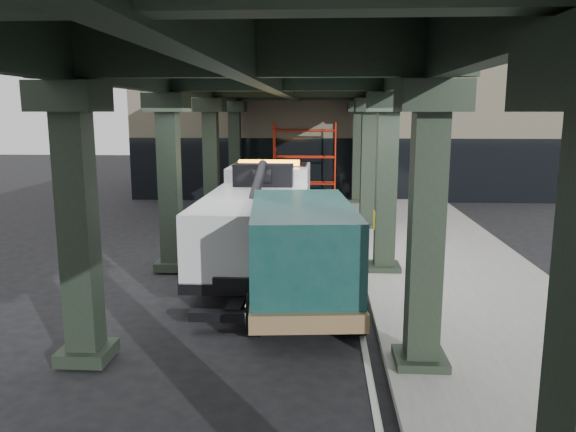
% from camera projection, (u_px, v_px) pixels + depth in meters
% --- Properties ---
extents(ground, '(90.00, 90.00, 0.00)m').
position_uv_depth(ground, '(287.00, 295.00, 13.98)').
color(ground, black).
rests_on(ground, ground).
extents(sidewalk, '(5.00, 40.00, 0.15)m').
position_uv_depth(sidewalk, '(452.00, 273.00, 15.67)').
color(sidewalk, gray).
rests_on(sidewalk, ground).
extents(lane_stripe, '(0.12, 38.00, 0.01)m').
position_uv_depth(lane_stripe, '(351.00, 273.00, 15.84)').
color(lane_stripe, silver).
rests_on(lane_stripe, ground).
extents(viaduct, '(7.40, 32.00, 6.40)m').
position_uv_depth(viaduct, '(276.00, 75.00, 14.97)').
color(viaduct, black).
rests_on(viaduct, ground).
extents(building, '(22.00, 10.00, 8.00)m').
position_uv_depth(building, '(342.00, 121.00, 32.76)').
color(building, '#C6B793').
rests_on(building, ground).
extents(scaffolding, '(3.08, 0.88, 4.00)m').
position_uv_depth(scaffolding, '(305.00, 161.00, 27.97)').
color(scaffolding, red).
rests_on(scaffolding, ground).
extents(tow_truck, '(2.95, 9.47, 3.09)m').
position_uv_depth(tow_truck, '(262.00, 213.00, 16.78)').
color(tow_truck, black).
rests_on(tow_truck, ground).
extents(towed_van, '(2.90, 6.26, 2.46)m').
position_uv_depth(towed_van, '(301.00, 249.00, 13.15)').
color(towed_van, '#0F3836').
rests_on(towed_van, ground).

